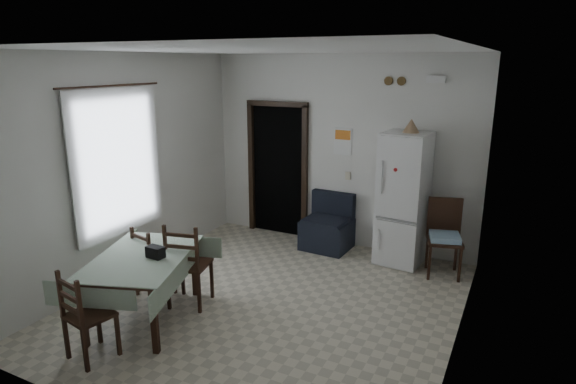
# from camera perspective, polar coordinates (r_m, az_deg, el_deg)

# --- Properties ---
(ground) EXTENTS (4.50, 4.50, 0.00)m
(ground) POSITION_cam_1_polar(r_m,az_deg,el_deg) (5.89, -2.24, -12.99)
(ground) COLOR beige
(ground) RESTS_ON ground
(ceiling) EXTENTS (4.20, 4.50, 0.02)m
(ceiling) POSITION_cam_1_polar(r_m,az_deg,el_deg) (5.19, -2.58, 16.51)
(ceiling) COLOR white
(ceiling) RESTS_ON ground
(wall_back) EXTENTS (4.20, 0.02, 2.90)m
(wall_back) POSITION_cam_1_polar(r_m,az_deg,el_deg) (7.36, 6.14, 4.71)
(wall_back) COLOR silver
(wall_back) RESTS_ON ground
(wall_front) EXTENTS (4.20, 0.02, 2.90)m
(wall_front) POSITION_cam_1_polar(r_m,az_deg,el_deg) (3.66, -19.86, -7.12)
(wall_front) COLOR silver
(wall_front) RESTS_ON ground
(wall_left) EXTENTS (0.02, 4.50, 2.90)m
(wall_left) POSITION_cam_1_polar(r_m,az_deg,el_deg) (6.61, -18.56, 2.80)
(wall_left) COLOR silver
(wall_left) RESTS_ON ground
(wall_right) EXTENTS (0.02, 4.50, 2.90)m
(wall_right) POSITION_cam_1_polar(r_m,az_deg,el_deg) (4.74, 20.41, -2.07)
(wall_right) COLOR silver
(wall_right) RESTS_ON ground
(doorway) EXTENTS (1.06, 0.52, 2.22)m
(doorway) POSITION_cam_1_polar(r_m,az_deg,el_deg) (8.03, -0.45, 2.85)
(doorway) COLOR black
(doorway) RESTS_ON ground
(window_recess) EXTENTS (0.10, 1.20, 1.60)m
(window_recess) POSITION_cam_1_polar(r_m,az_deg,el_deg) (6.49, -20.18, 3.34)
(window_recess) COLOR silver
(window_recess) RESTS_ON ground
(curtain) EXTENTS (0.02, 1.45, 1.85)m
(curtain) POSITION_cam_1_polar(r_m,az_deg,el_deg) (6.41, -19.50, 3.26)
(curtain) COLOR silver
(curtain) RESTS_ON ground
(curtain_rod) EXTENTS (0.02, 1.60, 0.02)m
(curtain_rod) POSITION_cam_1_polar(r_m,az_deg,el_deg) (6.29, -20.21, 11.74)
(curtain_rod) COLOR black
(curtain_rod) RESTS_ON ground
(calendar) EXTENTS (0.28, 0.02, 0.40)m
(calendar) POSITION_cam_1_polar(r_m,az_deg,el_deg) (7.30, 6.51, 5.97)
(calendar) COLOR white
(calendar) RESTS_ON ground
(calendar_image) EXTENTS (0.24, 0.01, 0.14)m
(calendar_image) POSITION_cam_1_polar(r_m,az_deg,el_deg) (7.28, 6.52, 6.74)
(calendar_image) COLOR orange
(calendar_image) RESTS_ON ground
(light_switch) EXTENTS (0.08, 0.02, 0.12)m
(light_switch) POSITION_cam_1_polar(r_m,az_deg,el_deg) (7.37, 7.12, 1.91)
(light_switch) COLOR beige
(light_switch) RESTS_ON ground
(vent_left) EXTENTS (0.12, 0.03, 0.12)m
(vent_left) POSITION_cam_1_polar(r_m,az_deg,el_deg) (7.01, 11.84, 12.77)
(vent_left) COLOR brown
(vent_left) RESTS_ON ground
(vent_right) EXTENTS (0.12, 0.03, 0.12)m
(vent_right) POSITION_cam_1_polar(r_m,az_deg,el_deg) (6.97, 13.30, 12.67)
(vent_right) COLOR brown
(vent_right) RESTS_ON ground
(emergency_light) EXTENTS (0.25, 0.07, 0.09)m
(emergency_light) POSITION_cam_1_polar(r_m,az_deg,el_deg) (6.85, 17.17, 12.63)
(emergency_light) COLOR white
(emergency_light) RESTS_ON ground
(fridge) EXTENTS (0.66, 0.66, 1.86)m
(fridge) POSITION_cam_1_polar(r_m,az_deg,el_deg) (6.88, 13.48, -0.82)
(fridge) COLOR white
(fridge) RESTS_ON ground
(tan_cone) EXTENTS (0.25, 0.25, 0.18)m
(tan_cone) POSITION_cam_1_polar(r_m,az_deg,el_deg) (6.67, 14.40, 7.62)
(tan_cone) COLOR tan
(tan_cone) RESTS_ON fridge
(navy_seat) EXTENTS (0.73, 0.70, 0.84)m
(navy_seat) POSITION_cam_1_polar(r_m,az_deg,el_deg) (7.35, 4.66, -3.59)
(navy_seat) COLOR black
(navy_seat) RESTS_ON ground
(corner_chair) EXTENTS (0.55, 0.55, 1.03)m
(corner_chair) POSITION_cam_1_polar(r_m,az_deg,el_deg) (6.71, 18.07, -5.31)
(corner_chair) COLOR black
(corner_chair) RESTS_ON ground
(dining_table) EXTENTS (1.36, 1.66, 0.75)m
(dining_table) POSITION_cam_1_polar(r_m,az_deg,el_deg) (5.63, -16.69, -10.80)
(dining_table) COLOR #97AB92
(dining_table) RESTS_ON ground
(black_bag) EXTENTS (0.20, 0.13, 0.12)m
(black_bag) POSITION_cam_1_polar(r_m,az_deg,el_deg) (5.38, -15.45, -6.87)
(black_bag) COLOR black
(black_bag) RESTS_ON dining_table
(dining_chair_far_left) EXTENTS (0.45, 0.45, 0.88)m
(dining_chair_far_left) POSITION_cam_1_polar(r_m,az_deg,el_deg) (6.12, -15.60, -7.85)
(dining_chair_far_left) COLOR black
(dining_chair_far_left) RESTS_ON ground
(dining_chair_far_right) EXTENTS (0.53, 0.53, 1.03)m
(dining_chair_far_right) POSITION_cam_1_polar(r_m,az_deg,el_deg) (5.77, -11.62, -8.24)
(dining_chair_far_right) COLOR black
(dining_chair_far_right) RESTS_ON ground
(dining_chair_near_head) EXTENTS (0.46, 0.46, 0.92)m
(dining_chair_near_head) POSITION_cam_1_polar(r_m,az_deg,el_deg) (5.08, -22.46, -13.22)
(dining_chair_near_head) COLOR black
(dining_chair_near_head) RESTS_ON ground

